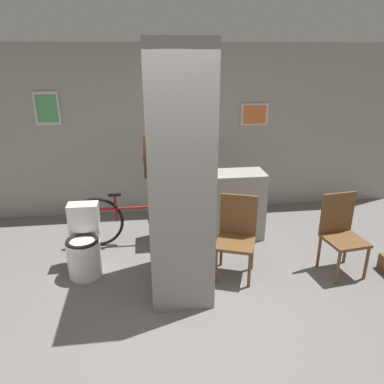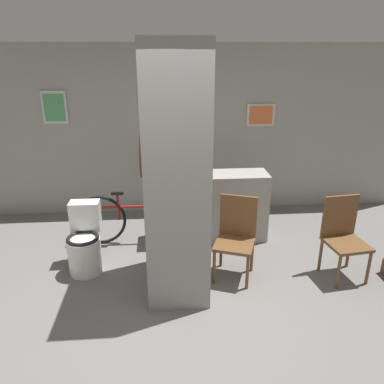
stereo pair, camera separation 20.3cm
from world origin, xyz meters
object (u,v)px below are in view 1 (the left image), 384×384
object	(u,v)px
bottle_tall	(186,167)
chair_near_pillar	(237,233)
chair_by_doorway	(341,231)
toilet	(84,247)
bicycle	(136,219)

from	to	relation	value
bottle_tall	chair_near_pillar	bearing A→B (deg)	-63.51
chair_near_pillar	chair_by_doorway	size ratio (longest dim) A/B	1.00
chair_by_doorway	toilet	bearing A→B (deg)	166.13
toilet	bottle_tall	world-z (taller)	bottle_tall
bicycle	toilet	bearing A→B (deg)	-133.51
toilet	chair_by_doorway	xyz separation A→B (m)	(2.99, -0.34, 0.18)
toilet	bicycle	world-z (taller)	toilet
chair_near_pillar	bicycle	xyz separation A→B (m)	(-1.17, 0.87, -0.15)
bottle_tall	toilet	bearing A→B (deg)	-151.04
chair_by_doorway	bicycle	world-z (taller)	chair_by_doorway
chair_near_pillar	bicycle	size ratio (longest dim) A/B	0.55
chair_near_pillar	chair_by_doorway	world-z (taller)	same
chair_by_doorway	bicycle	distance (m)	2.59
chair_near_pillar	chair_by_doorway	xyz separation A→B (m)	(1.23, -0.10, 0.00)
toilet	chair_by_doorway	size ratio (longest dim) A/B	0.84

